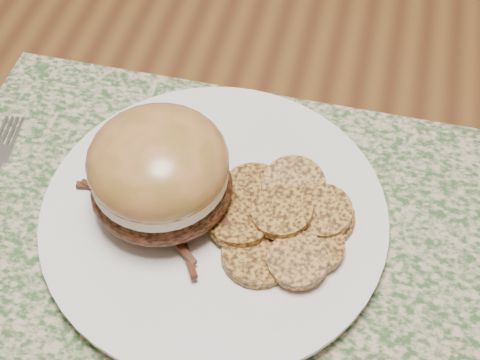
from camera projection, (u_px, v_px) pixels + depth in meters
name	position (u px, v px, depth m)	size (l,w,h in m)	color
ground	(117.00, 324.00, 1.30)	(3.50, 3.50, 0.00)	#55331D
dining_table	(32.00, 72.00, 0.77)	(1.50, 0.90, 0.75)	brown
placemat	(197.00, 233.00, 0.54)	(0.45, 0.33, 0.00)	#32542B
dinner_plate	(214.00, 216.00, 0.54)	(0.26, 0.26, 0.02)	white
pork_sandwich	(160.00, 173.00, 0.50)	(0.14, 0.14, 0.08)	black
roasted_potatoes	(286.00, 220.00, 0.51)	(0.13, 0.14, 0.03)	#B27D34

